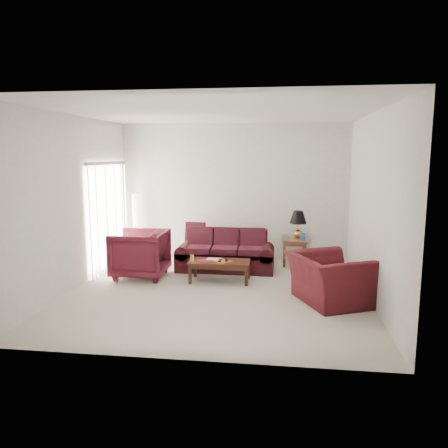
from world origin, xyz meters
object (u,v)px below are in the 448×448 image
object	(u,v)px
sofa	(225,251)
armchair_right	(329,279)
floor_lamp	(138,226)
armchair_left	(140,254)
coffee_table	(220,271)
end_table	(294,252)

from	to	relation	value
sofa	armchair_right	bearing A→B (deg)	-46.24
floor_lamp	armchair_left	world-z (taller)	floor_lamp
coffee_table	floor_lamp	bearing A→B (deg)	124.66
sofa	armchair_right	xyz separation A→B (m)	(1.87, -1.74, -0.01)
floor_lamp	armchair_right	size ratio (longest dim) A/B	1.25
floor_lamp	coffee_table	size ratio (longest dim) A/B	1.32
floor_lamp	sofa	bearing A→B (deg)	-19.23
sofa	end_table	distance (m)	1.52
end_table	coffee_table	world-z (taller)	end_table
armchair_left	coffee_table	world-z (taller)	armchair_left
end_table	floor_lamp	size ratio (longest dim) A/B	0.38
sofa	armchair_left	size ratio (longest dim) A/B	1.95
floor_lamp	coffee_table	world-z (taller)	floor_lamp
coffee_table	armchair_left	bearing A→B (deg)	157.52
sofa	coffee_table	xyz separation A→B (m)	(-0.00, -0.81, -0.20)
end_table	floor_lamp	xyz separation A→B (m)	(-3.48, 0.12, 0.46)
end_table	armchair_right	world-z (taller)	armchair_right
end_table	sofa	bearing A→B (deg)	-156.67
coffee_table	armchair_right	bearing A→B (deg)	-45.39
sofa	armchair_left	world-z (taller)	armchair_left
armchair_right	coffee_table	world-z (taller)	armchair_right
end_table	armchair_left	bearing A→B (deg)	-156.04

